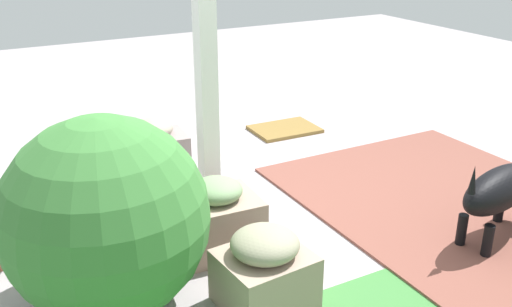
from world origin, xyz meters
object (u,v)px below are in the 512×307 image
object	(u,v)px
stone_planter_nearest	(153,150)
round_shrub	(106,218)
dog	(506,185)
porch_pillar	(206,59)
stone_planter_mid	(217,218)
terracotta_pot_spiky	(93,167)
doormat	(285,129)
stone_planter_far	(265,270)

from	to	relation	value
stone_planter_nearest	round_shrub	xyz separation A→B (m)	(0.69, 1.38, 0.28)
dog	porch_pillar	bearing A→B (deg)	-38.20
porch_pillar	round_shrub	world-z (taller)	porch_pillar
stone_planter_nearest	round_shrub	distance (m)	1.57
stone_planter_mid	terracotta_pot_spiky	bearing A→B (deg)	-63.10
porch_pillar	dog	bearing A→B (deg)	141.80
stone_planter_mid	doormat	world-z (taller)	stone_planter_mid
porch_pillar	stone_planter_nearest	xyz separation A→B (m)	(0.12, -0.73, -0.81)
stone_planter_far	terracotta_pot_spiky	distance (m)	1.57
stone_planter_mid	porch_pillar	bearing A→B (deg)	-108.90
stone_planter_nearest	stone_planter_mid	xyz separation A→B (m)	(0.02, 1.14, -0.01)
porch_pillar	dog	distance (m)	1.88
round_shrub	terracotta_pot_spiky	xyz separation A→B (m)	(-0.21, -1.16, -0.23)
terracotta_pot_spiky	round_shrub	bearing A→B (deg)	79.97
round_shrub	doormat	bearing A→B (deg)	-139.21
stone_planter_nearest	terracotta_pot_spiky	xyz separation A→B (m)	(0.49, 0.22, 0.06)
porch_pillar	doormat	xyz separation A→B (m)	(-1.23, -1.11, -0.99)
stone_planter_nearest	terracotta_pot_spiky	bearing A→B (deg)	24.41
porch_pillar	stone_planter_nearest	size ratio (longest dim) A/B	4.04
round_shrub	dog	bearing A→B (deg)	168.80
round_shrub	terracotta_pot_spiky	bearing A→B (deg)	-100.03
terracotta_pot_spiky	doormat	size ratio (longest dim) A/B	0.96
stone_planter_far	terracotta_pot_spiky	size ratio (longest dim) A/B	0.82
porch_pillar	stone_planter_far	xyz separation A→B (m)	(0.16, 0.99, -0.82)
terracotta_pot_spiky	doormat	bearing A→B (deg)	-161.89
stone_planter_nearest	stone_planter_mid	size ratio (longest dim) A/B	1.04
terracotta_pot_spiky	stone_planter_far	bearing A→B (deg)	106.69
stone_planter_far	dog	distance (m)	1.55
stone_planter_far	doormat	bearing A→B (deg)	-123.43
stone_planter_far	round_shrub	distance (m)	0.79
stone_planter_far	porch_pillar	bearing A→B (deg)	-99.05
stone_planter_nearest	doormat	bearing A→B (deg)	-164.29
stone_planter_nearest	doormat	distance (m)	1.41
round_shrub	dog	size ratio (longest dim) A/B	1.14
terracotta_pot_spiky	stone_planter_nearest	bearing A→B (deg)	-155.59
stone_planter_far	doormat	size ratio (longest dim) A/B	0.79
porch_pillar	stone_planter_nearest	world-z (taller)	porch_pillar
stone_planter_nearest	doormat	size ratio (longest dim) A/B	0.88
stone_planter_mid	round_shrub	size ratio (longest dim) A/B	0.50
stone_planter_far	round_shrub	size ratio (longest dim) A/B	0.46
stone_planter_nearest	stone_planter_far	size ratio (longest dim) A/B	1.11
round_shrub	dog	world-z (taller)	round_shrub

